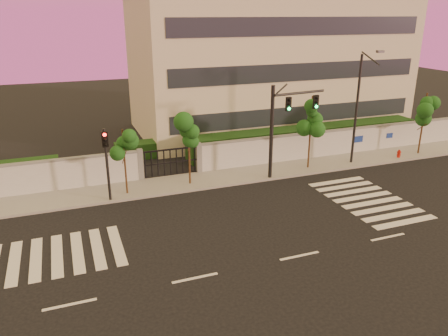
{
  "coord_description": "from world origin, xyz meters",
  "views": [
    {
      "loc": [
        -9.41,
        -15.1,
        10.53
      ],
      "look_at": [
        -1.43,
        6.0,
        2.46
      ],
      "focal_mm": 35.0,
      "sensor_mm": 36.0,
      "label": 1
    }
  ],
  "objects": [
    {
      "name": "road_markings",
      "position": [
        -1.58,
        3.76,
        0.01
      ],
      "size": [
        57.0,
        7.62,
        0.02
      ],
      "color": "silver",
      "rests_on": "ground"
    },
    {
      "name": "street_tree_d",
      "position": [
        -2.2,
        10.12,
        3.41
      ],
      "size": [
        1.51,
        1.2,
        4.64
      ],
      "color": "#382314",
      "rests_on": "ground"
    },
    {
      "name": "institutional_building",
      "position": [
        9.0,
        21.99,
        6.16
      ],
      "size": [
        24.4,
        12.4,
        12.25
      ],
      "color": "beige",
      "rests_on": "ground"
    },
    {
      "name": "hedge_row",
      "position": [
        1.17,
        14.74,
        0.82
      ],
      "size": [
        41.0,
        4.25,
        1.8
      ],
      "color": "#0F3416",
      "rests_on": "ground"
    },
    {
      "name": "traffic_signal_secondary",
      "position": [
        -7.34,
        9.25,
        2.82
      ],
      "size": [
        0.35,
        0.34,
        4.44
      ],
      "rotation": [
        0.0,
        0.0,
        0.21
      ],
      "color": "black",
      "rests_on": "ground"
    },
    {
      "name": "streetlight_east",
      "position": [
        10.05,
        9.78,
        4.45
      ],
      "size": [
        0.49,
        1.98,
        8.24
      ],
      "color": "black",
      "rests_on": "ground"
    },
    {
      "name": "perimeter_wall",
      "position": [
        0.1,
        12.0,
        1.07
      ],
      "size": [
        60.0,
        0.36,
        2.2
      ],
      "color": "#B2B4B9",
      "rests_on": "ground"
    },
    {
      "name": "sidewalk",
      "position": [
        0.0,
        10.5,
        0.07
      ],
      "size": [
        60.0,
        3.0,
        0.15
      ],
      "primitive_type": "cube",
      "color": "gray",
      "rests_on": "ground"
    },
    {
      "name": "fire_hydrant",
      "position": [
        14.08,
        9.6,
        0.38
      ],
      "size": [
        0.3,
        0.29,
        0.76
      ],
      "rotation": [
        0.0,
        0.0,
        -0.19
      ],
      "color": "#A8150B",
      "rests_on": "ground"
    },
    {
      "name": "street_tree_e",
      "position": [
        6.52,
        10.12,
        3.86
      ],
      "size": [
        1.56,
        1.24,
        5.25
      ],
      "color": "#382314",
      "rests_on": "ground"
    },
    {
      "name": "ground",
      "position": [
        0.0,
        0.0,
        0.0
      ],
      "size": [
        120.0,
        120.0,
        0.0
      ],
      "primitive_type": "plane",
      "color": "black",
      "rests_on": "ground"
    },
    {
      "name": "traffic_signal_main",
      "position": [
        3.88,
        9.27,
        3.96
      ],
      "size": [
        3.95,
        0.65,
        6.26
      ],
      "rotation": [
        0.0,
        0.0,
        0.13
      ],
      "color": "black",
      "rests_on": "ground"
    },
    {
      "name": "street_tree_f",
      "position": [
        16.29,
        9.93,
        3.58
      ],
      "size": [
        1.57,
        1.25,
        4.86
      ],
      "color": "#382314",
      "rests_on": "ground"
    },
    {
      "name": "street_tree_c",
      "position": [
        -6.24,
        9.92,
        3.05
      ],
      "size": [
        1.37,
        1.09,
        4.15
      ],
      "color": "#382314",
      "rests_on": "ground"
    }
  ]
}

